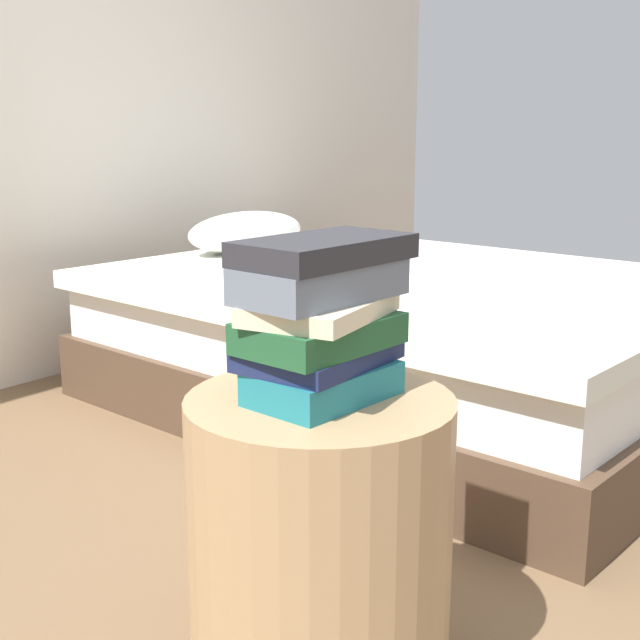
% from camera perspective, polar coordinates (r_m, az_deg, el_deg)
% --- Properties ---
extents(bed, '(1.65, 2.09, 0.62)m').
position_cam_1_polar(bed, '(2.96, 5.73, -1.21)').
color(bed, '#4C3828').
rests_on(bed, ground_plane).
extents(side_table, '(0.45, 0.45, 0.52)m').
position_cam_1_polar(side_table, '(1.50, 0.00, -14.76)').
color(side_table, tan).
rests_on(side_table, ground_plane).
extents(book_teal, '(0.25, 0.17, 0.05)m').
position_cam_1_polar(book_teal, '(1.39, 0.35, -4.25)').
color(book_teal, '#1E727F').
rests_on(book_teal, side_table).
extents(book_navy, '(0.25, 0.19, 0.03)m').
position_cam_1_polar(book_navy, '(1.39, -0.09, -2.37)').
color(book_navy, '#19234C').
rests_on(book_navy, book_teal).
extents(book_forest, '(0.27, 0.18, 0.05)m').
position_cam_1_polar(book_forest, '(1.36, 0.17, -0.88)').
color(book_forest, '#1E512D').
rests_on(book_forest, book_navy).
extents(book_cream, '(0.28, 0.21, 0.03)m').
position_cam_1_polar(book_cream, '(1.36, -0.06, 0.79)').
color(book_cream, beige).
rests_on(book_cream, book_forest).
extents(book_slate, '(0.28, 0.17, 0.06)m').
position_cam_1_polar(book_slate, '(1.35, 0.11, 2.63)').
color(book_slate, slate).
rests_on(book_slate, book_cream).
extents(book_charcoal, '(0.30, 0.18, 0.04)m').
position_cam_1_polar(book_charcoal, '(1.35, 0.40, 4.73)').
color(book_charcoal, '#28282D').
rests_on(book_charcoal, book_slate).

